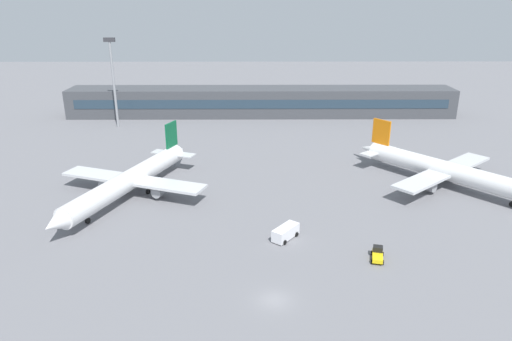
{
  "coord_description": "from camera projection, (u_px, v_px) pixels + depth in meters",
  "views": [
    {
      "loc": [
        -2.7,
        -50.56,
        36.47
      ],
      "look_at": [
        -2.12,
        40.0,
        3.0
      ],
      "focal_mm": 32.81,
      "sensor_mm": 36.0,
      "label": 1
    }
  ],
  "objects": [
    {
      "name": "service_van_white",
      "position": [
        286.0,
        232.0,
        75.09
      ],
      "size": [
        4.78,
        5.33,
        2.08
      ],
      "color": "white",
      "rests_on": "ground_plane"
    },
    {
      "name": "ground_plane",
      "position": [
        266.0,
        184.0,
        97.6
      ],
      "size": [
        400.0,
        400.0,
        0.0
      ],
      "primitive_type": "plane",
      "color": "slate"
    },
    {
      "name": "baggage_tug_yellow",
      "position": [
        378.0,
        254.0,
        69.31
      ],
      "size": [
        2.49,
        3.85,
        1.75
      ],
      "color": "yellow",
      "rests_on": "ground_plane"
    },
    {
      "name": "airplane_mid",
      "position": [
        450.0,
        172.0,
        94.82
      ],
      "size": [
        31.74,
        35.73,
        10.93
      ],
      "color": "silver",
      "rests_on": "ground_plane"
    },
    {
      "name": "terminal_building",
      "position": [
        261.0,
        102.0,
        153.36
      ],
      "size": [
        124.78,
        12.13,
        9.0
      ],
      "color": "#3F4247",
      "rests_on": "ground_plane"
    },
    {
      "name": "airplane_near",
      "position": [
        129.0,
        181.0,
        90.33
      ],
      "size": [
        30.05,
        41.95,
        10.8
      ],
      "color": "silver",
      "rests_on": "ground_plane"
    },
    {
      "name": "floodlight_tower_west",
      "position": [
        113.0,
        77.0,
        135.63
      ],
      "size": [
        3.2,
        0.8,
        26.01
      ],
      "color": "gray",
      "rests_on": "ground_plane"
    }
  ]
}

